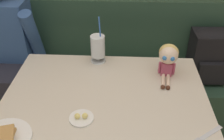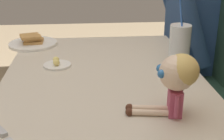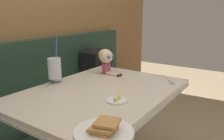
% 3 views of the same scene
% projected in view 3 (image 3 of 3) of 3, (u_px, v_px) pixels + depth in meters
% --- Properties ---
extents(wood_panel_wall, '(4.40, 0.08, 2.40)m').
position_uv_depth(wood_panel_wall, '(12.00, 15.00, 1.83)').
color(wood_panel_wall, olive).
rests_on(wood_panel_wall, ground).
extents(booth_bench, '(2.60, 0.48, 1.00)m').
position_uv_depth(booth_bench, '(41.00, 123.00, 1.92)').
color(booth_bench, '#233D2D').
rests_on(booth_bench, ground).
extents(diner_table, '(1.11, 0.81, 0.74)m').
position_uv_depth(diner_table, '(101.00, 118.00, 1.52)').
color(diner_table, beige).
rests_on(diner_table, ground).
extents(toast_plate, '(0.25, 0.25, 0.06)m').
position_uv_depth(toast_plate, '(104.00, 131.00, 0.94)').
color(toast_plate, white).
rests_on(toast_plate, diner_table).
extents(milkshake_glass, '(0.10, 0.10, 0.32)m').
position_uv_depth(milkshake_glass, '(55.00, 69.00, 1.57)').
color(milkshake_glass, silver).
rests_on(milkshake_glass, diner_table).
extents(butter_saucer, '(0.12, 0.12, 0.04)m').
position_uv_depth(butter_saucer, '(117.00, 100.00, 1.28)').
color(butter_saucer, white).
rests_on(butter_saucer, diner_table).
extents(butter_knife, '(0.20, 0.15, 0.01)m').
position_uv_depth(butter_knife, '(170.00, 81.00, 1.65)').
color(butter_knife, silver).
rests_on(butter_knife, diner_table).
extents(seated_doll, '(0.13, 0.23, 0.20)m').
position_uv_depth(seated_doll, '(106.00, 58.00, 1.83)').
color(seated_doll, '#B74C6B').
rests_on(seated_doll, diner_table).
extents(backpack, '(0.31, 0.25, 0.41)m').
position_uv_depth(backpack, '(97.00, 67.00, 2.41)').
color(backpack, black).
rests_on(backpack, booth_bench).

